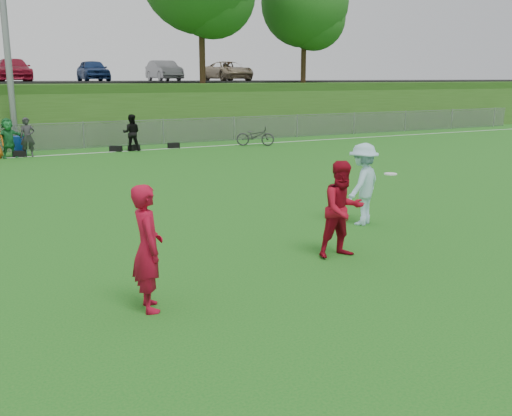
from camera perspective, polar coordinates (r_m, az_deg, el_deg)
ground at (r=10.34m, az=3.66°, el=-6.11°), size 120.00×120.00×0.00m
sideline_far at (r=27.09m, az=-16.01°, el=5.31°), size 60.00×0.10×0.01m
fence at (r=28.98m, az=-16.86°, el=7.01°), size 58.00×0.06×1.30m
light_pole at (r=29.47m, az=-24.01°, el=18.39°), size 1.20×0.40×12.15m
berm at (r=39.77m, az=-19.80°, el=9.51°), size 120.00×18.00×3.00m
parking_lot at (r=41.72m, az=-20.33°, el=11.73°), size 120.00×12.00×0.10m
tree_green_far at (r=40.58m, az=5.14°, el=19.40°), size 5.88×5.88×8.19m
car_row at (r=40.60m, az=-21.92°, el=12.68°), size 32.04×5.18×1.44m
spectator_row at (r=26.63m, az=-22.00°, el=6.58°), size 8.77×0.92×1.69m
gear_bags at (r=27.37m, az=-14.09°, el=5.76°), size 7.53×0.54×0.26m
player_red_left at (r=8.46m, az=-10.79°, el=-3.96°), size 0.52×0.73×1.89m
player_red_center at (r=10.91m, az=8.66°, el=-0.14°), size 0.92×0.73×1.86m
player_blue at (r=13.44m, az=10.63°, el=2.36°), size 1.42×1.22×1.90m
frisbee at (r=13.03m, az=13.31°, el=3.34°), size 0.29×0.29×0.03m
recycling_bin at (r=27.47m, az=-22.57°, el=5.79°), size 0.60×0.60×0.83m
bicycle at (r=28.81m, az=-0.07°, el=7.23°), size 1.98×1.51×1.00m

